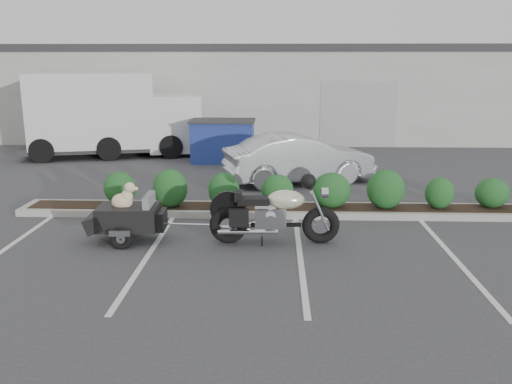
{
  "coord_description": "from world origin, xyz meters",
  "views": [
    {
      "loc": [
        0.75,
        -9.62,
        3.37
      ],
      "look_at": [
        0.36,
        1.14,
        0.75
      ],
      "focal_mm": 38.0,
      "sensor_mm": 36.0,
      "label": 1
    }
  ],
  "objects_px": {
    "motorcycle": "(274,214)",
    "dumpster": "(223,140)",
    "sedan": "(299,159)",
    "pet_trailer": "(128,216)",
    "delivery_truck": "(114,117)"
  },
  "relations": [
    {
      "from": "motorcycle",
      "to": "pet_trailer",
      "type": "xyz_separation_m",
      "value": [
        -2.79,
        0.02,
        -0.07
      ]
    },
    {
      "from": "sedan",
      "to": "delivery_truck",
      "type": "distance_m",
      "value": 7.79
    },
    {
      "from": "motorcycle",
      "to": "pet_trailer",
      "type": "distance_m",
      "value": 2.79
    },
    {
      "from": "sedan",
      "to": "pet_trailer",
      "type": "bearing_deg",
      "value": 127.53
    },
    {
      "from": "sedan",
      "to": "dumpster",
      "type": "bearing_deg",
      "value": 18.24
    },
    {
      "from": "pet_trailer",
      "to": "delivery_truck",
      "type": "bearing_deg",
      "value": 105.51
    },
    {
      "from": "motorcycle",
      "to": "delivery_truck",
      "type": "xyz_separation_m",
      "value": [
        -5.81,
        9.54,
        0.85
      ]
    },
    {
      "from": "sedan",
      "to": "dumpster",
      "type": "distance_m",
      "value": 4.05
    },
    {
      "from": "motorcycle",
      "to": "delivery_truck",
      "type": "height_order",
      "value": "delivery_truck"
    },
    {
      "from": "pet_trailer",
      "to": "dumpster",
      "type": "xyz_separation_m",
      "value": [
        1.01,
        8.48,
        0.23
      ]
    },
    {
      "from": "motorcycle",
      "to": "sedan",
      "type": "relative_size",
      "value": 0.59
    },
    {
      "from": "dumpster",
      "to": "sedan",
      "type": "bearing_deg",
      "value": -52.54
    },
    {
      "from": "sedan",
      "to": "delivery_truck",
      "type": "relative_size",
      "value": 0.62
    },
    {
      "from": "motorcycle",
      "to": "dumpster",
      "type": "xyz_separation_m",
      "value": [
        -1.78,
        8.5,
        0.16
      ]
    },
    {
      "from": "pet_trailer",
      "to": "delivery_truck",
      "type": "distance_m",
      "value": 10.03
    }
  ]
}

